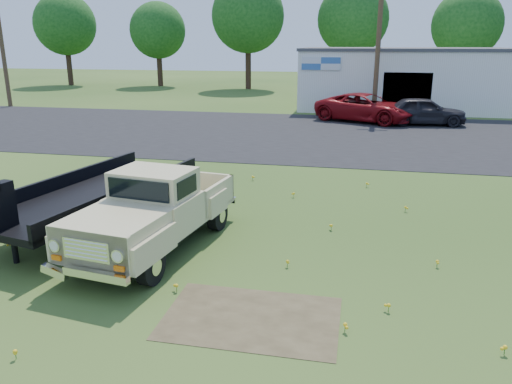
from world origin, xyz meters
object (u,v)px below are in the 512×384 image
flatbed_trailer (95,189)px  dark_sedan (424,111)px  vintage_pickup_truck (156,210)px  red_pickup (366,108)px

flatbed_trailer → dark_sedan: 21.12m
flatbed_trailer → dark_sedan: size_ratio=1.50×
vintage_pickup_truck → flatbed_trailer: size_ratio=0.75×
vintage_pickup_truck → dark_sedan: (7.92, 19.77, -0.15)m
vintage_pickup_truck → dark_sedan: size_ratio=1.12×
red_pickup → flatbed_trailer: bearing=-176.2°
flatbed_trailer → dark_sedan: (10.09, 18.55, -0.16)m
flatbed_trailer → red_pickup: size_ratio=1.17×
vintage_pickup_truck → red_pickup: 20.88m
red_pickup → dark_sedan: (3.20, -0.56, -0.03)m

